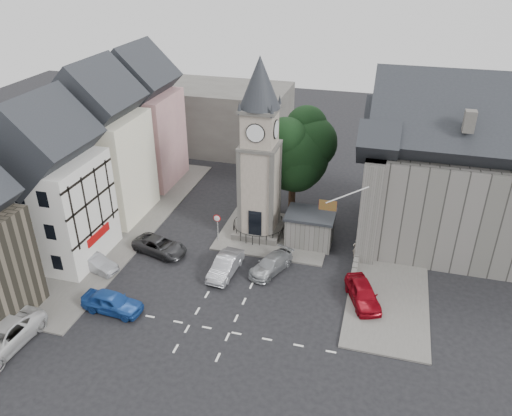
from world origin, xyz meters
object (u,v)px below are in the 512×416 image
(stone_shelter, at_px, (310,228))
(car_east_red, at_px, (363,293))
(clock_tower, at_px, (260,152))
(pedestrian, at_px, (356,248))
(car_west_blue, at_px, (112,302))

(stone_shelter, relative_size, car_east_red, 0.93)
(clock_tower, xyz_separation_m, pedestrian, (9.06, -1.60, -7.26))
(pedestrian, bearing_deg, car_east_red, 96.70)
(pedestrian, bearing_deg, car_west_blue, 32.59)
(stone_shelter, relative_size, car_west_blue, 0.93)
(clock_tower, height_order, stone_shelter, clock_tower)
(car_east_red, bearing_deg, clock_tower, 121.06)
(car_east_red, bearing_deg, pedestrian, 78.12)
(stone_shelter, bearing_deg, car_west_blue, -133.18)
(pedestrian, bearing_deg, stone_shelter, -17.96)
(car_west_blue, bearing_deg, clock_tower, -25.55)
(clock_tower, xyz_separation_m, car_east_red, (10.13, -7.64, -7.33))
(stone_shelter, distance_m, car_east_red, 8.95)
(stone_shelter, distance_m, car_west_blue, 17.99)
(stone_shelter, xyz_separation_m, pedestrian, (4.26, -1.11, -0.69))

